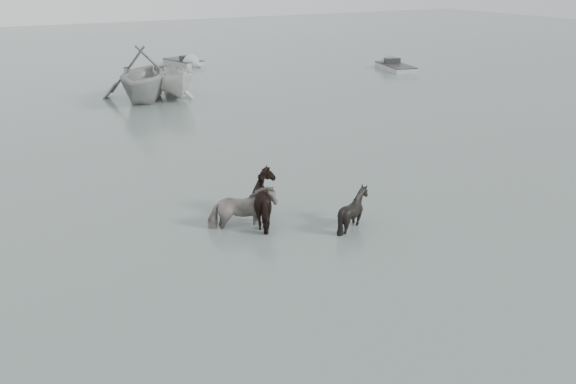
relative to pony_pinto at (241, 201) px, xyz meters
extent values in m
plane|color=#4E5D56|center=(1.20, -1.74, -0.80)|extent=(140.00, 140.00, 0.00)
imported|color=black|center=(0.00, 0.00, 0.00)|extent=(2.02, 1.17, 1.61)
imported|color=black|center=(0.89, 0.03, 0.02)|extent=(1.63, 1.83, 1.65)
imported|color=black|center=(2.80, -1.45, -0.12)|extent=(1.49, 1.39, 1.38)
imported|color=#9FA19E|center=(1.98, 17.81, 0.78)|extent=(7.34, 7.71, 3.17)
imported|color=silver|center=(3.61, 17.97, 0.14)|extent=(2.11, 4.97, 1.88)
camera|label=1|loc=(-5.65, -13.42, 6.05)|focal=35.00mm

